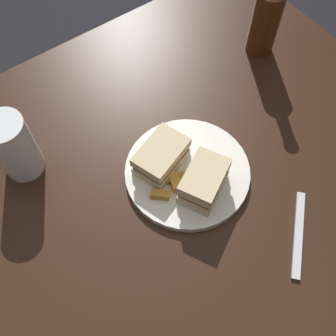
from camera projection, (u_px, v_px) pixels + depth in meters
ground_plane at (157, 270)px, 1.50m from camera, size 6.00×6.00×0.00m
dining_table at (154, 237)px, 1.17m from camera, size 1.26×0.91×0.76m
plate at (187, 172)px, 0.83m from camera, size 0.26×0.26×0.02m
sandwich_half_left at (162, 158)px, 0.80m from camera, size 0.13×0.11×0.06m
sandwich_half_right at (204, 182)px, 0.77m from camera, size 0.12×0.11×0.07m
potato_wedge_front at (175, 182)px, 0.80m from camera, size 0.03×0.04×0.02m
potato_wedge_middle at (160, 195)px, 0.78m from camera, size 0.04×0.04×0.02m
potato_wedge_back at (175, 179)px, 0.80m from camera, size 0.05×0.05×0.02m
potato_wedge_left_edge at (183, 185)px, 0.80m from camera, size 0.04×0.06×0.02m
potato_wedge_right_edge at (197, 199)px, 0.78m from camera, size 0.04×0.05×0.01m
pint_glass at (16, 150)px, 0.79m from camera, size 0.08×0.08×0.15m
cider_bottle at (267, 15)px, 0.93m from camera, size 0.07×0.07×0.27m
fork at (298, 234)px, 0.77m from camera, size 0.15×0.13×0.01m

